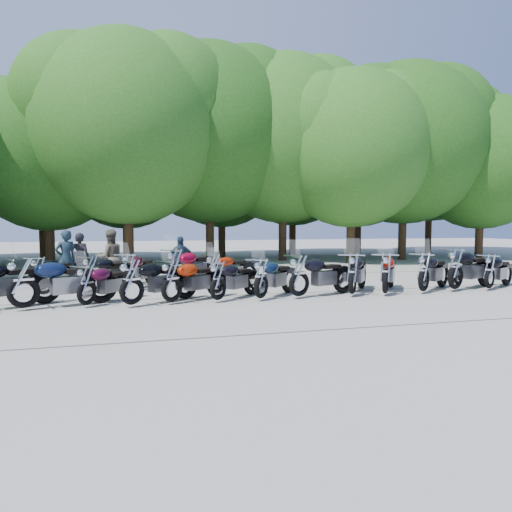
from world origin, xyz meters
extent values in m
plane|color=gray|center=(0.00, 0.00, 0.00)|extent=(90.00, 90.00, 0.00)
cylinder|color=#3A2614|center=(-7.25, 12.84, 1.65)|extent=(0.44, 0.44, 3.31)
sphere|color=#286319|center=(-7.25, 12.84, 5.32)|extent=(7.31, 7.31, 7.31)
cylinder|color=#3A2614|center=(-3.57, 11.24, 1.97)|extent=(0.44, 0.44, 3.93)
sphere|color=#357721|center=(-3.57, 11.24, 6.33)|extent=(8.70, 8.70, 8.70)
cylinder|color=#3A2614|center=(0.54, 13.09, 2.06)|extent=(0.44, 0.44, 4.13)
sphere|color=#286319|center=(0.54, 13.09, 6.64)|extent=(9.13, 9.13, 9.13)
cylinder|color=#3A2614|center=(4.61, 13.20, 2.05)|extent=(0.44, 0.44, 4.09)
sphere|color=#357721|center=(4.61, 13.20, 6.58)|extent=(9.04, 9.04, 9.04)
cylinder|color=#3A2614|center=(7.55, 10.82, 1.81)|extent=(0.44, 0.44, 3.62)
sphere|color=#357721|center=(7.55, 10.82, 5.82)|extent=(8.00, 8.00, 8.00)
cylinder|color=#3A2614|center=(11.20, 11.78, 1.99)|extent=(0.44, 0.44, 3.98)
sphere|color=#286319|center=(11.20, 11.78, 6.40)|extent=(8.79, 8.79, 8.79)
cylinder|color=#3A2614|center=(15.83, 11.20, 1.70)|extent=(0.44, 0.44, 3.41)
sphere|color=#286319|center=(15.83, 11.20, 5.48)|extent=(7.53, 7.53, 7.53)
cylinder|color=#3A2614|center=(-8.29, 16.97, 1.76)|extent=(0.44, 0.44, 3.52)
sphere|color=#357721|center=(-8.29, 16.97, 5.66)|extent=(7.78, 7.78, 7.78)
cylinder|color=#3A2614|center=(-3.76, 16.43, 1.71)|extent=(0.44, 0.44, 3.42)
sphere|color=#286319|center=(-3.76, 16.43, 5.50)|extent=(7.56, 7.56, 7.56)
cylinder|color=#3A2614|center=(1.80, 16.47, 1.78)|extent=(0.44, 0.44, 3.56)
sphere|color=#286319|center=(1.80, 16.47, 5.73)|extent=(7.88, 7.88, 7.88)
cylinder|color=#3A2614|center=(6.69, 17.47, 1.88)|extent=(0.44, 0.44, 3.76)
sphere|color=#286319|center=(6.69, 17.47, 6.04)|extent=(8.31, 8.31, 8.31)
cylinder|color=#3A2614|center=(10.68, 16.09, 1.81)|extent=(0.44, 0.44, 3.63)
sphere|color=#357721|center=(10.68, 16.09, 5.83)|extent=(8.02, 8.02, 8.02)
cylinder|color=#3A2614|center=(16.61, 17.02, 2.19)|extent=(0.44, 0.44, 4.37)
sphere|color=#286319|center=(16.61, 17.02, 7.03)|extent=(9.67, 9.67, 9.67)
imported|color=#1A2B36|center=(-5.41, 4.52, 0.91)|extent=(0.78, 0.67, 1.81)
imported|color=#655D48|center=(-4.08, 4.57, 0.91)|extent=(1.04, 0.90, 1.82)
imported|color=#203144|center=(-1.78, 4.73, 0.79)|extent=(0.96, 0.47, 1.58)
imported|color=black|center=(-5.02, 4.85, 0.86)|extent=(0.71, 0.56, 1.72)
camera|label=1|loc=(-3.26, -10.85, 1.99)|focal=32.00mm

